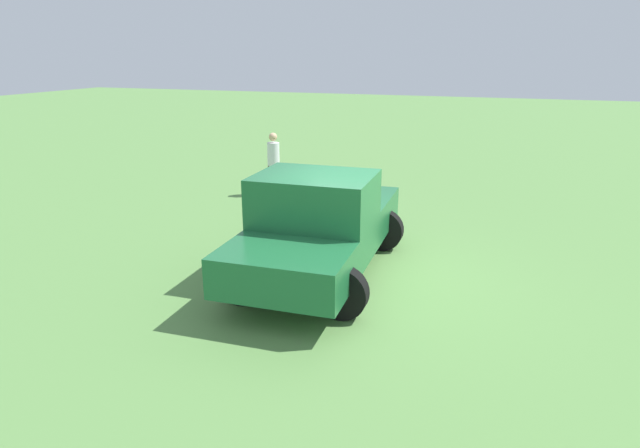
% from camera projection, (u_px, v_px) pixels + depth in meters
% --- Properties ---
extents(ground_plane, '(80.00, 80.00, 0.00)m').
position_uv_depth(ground_plane, '(361.00, 279.00, 9.30)').
color(ground_plane, '#5B8C47').
extents(pickup_truck, '(2.49, 4.77, 1.82)m').
position_uv_depth(pickup_truck, '(318.00, 224.00, 9.14)').
color(pickup_truck, black).
rests_on(pickup_truck, ground_plane).
extents(person_bystander, '(0.45, 0.45, 1.67)m').
position_uv_depth(person_bystander, '(274.00, 160.00, 14.45)').
color(person_bystander, '#7A6B51').
rests_on(person_bystander, ground_plane).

